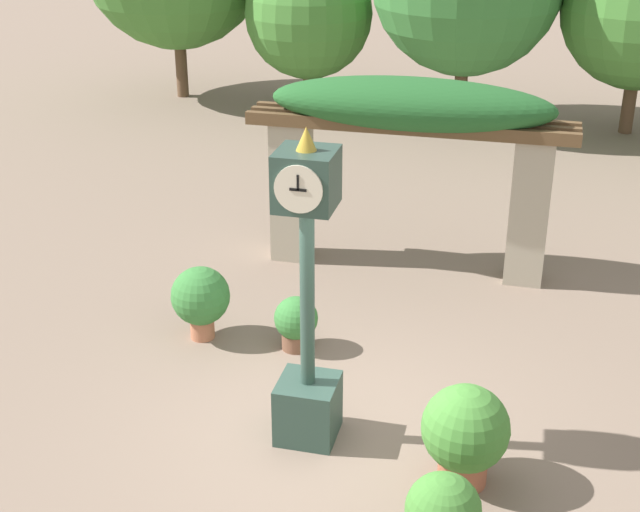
{
  "coord_description": "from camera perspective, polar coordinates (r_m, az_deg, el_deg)",
  "views": [
    {
      "loc": [
        1.64,
        -7.34,
        5.44
      ],
      "look_at": [
        -0.31,
        0.46,
        1.79
      ],
      "focal_mm": 50.0,
      "sensor_mm": 36.0,
      "label": 1
    }
  ],
  "objects": [
    {
      "name": "ground_plane",
      "position": [
        9.28,
        1.18,
        -11.48
      ],
      "size": [
        60.0,
        60.0,
        0.0
      ],
      "primitive_type": "plane",
      "color": "#7F6B5B"
    },
    {
      "name": "potted_plant_near_right",
      "position": [
        10.61,
        -1.54,
        -4.21
      ],
      "size": [
        0.53,
        0.53,
        0.67
      ],
      "color": "brown",
      "rests_on": "ground"
    },
    {
      "name": "potted_plant_far_right",
      "position": [
        10.85,
        -7.65,
        -2.67
      ],
      "size": [
        0.72,
        0.72,
        0.93
      ],
      "color": "#B26B4C",
      "rests_on": "ground"
    },
    {
      "name": "potted_plant_near_left",
      "position": [
        8.49,
        9.28,
        -11.08
      ],
      "size": [
        0.83,
        0.83,
        1.01
      ],
      "color": "#9E563D",
      "rests_on": "ground"
    },
    {
      "name": "pedestal_clock",
      "position": [
        8.56,
        -0.81,
        -3.66
      ],
      "size": [
        0.59,
        0.59,
        3.26
      ],
      "color": "#2D473D",
      "rests_on": "ground"
    },
    {
      "name": "pergola",
      "position": [
        12.17,
        5.77,
        8.02
      ],
      "size": [
        4.45,
        1.12,
        2.74
      ],
      "color": "#A89E89",
      "rests_on": "ground"
    }
  ]
}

